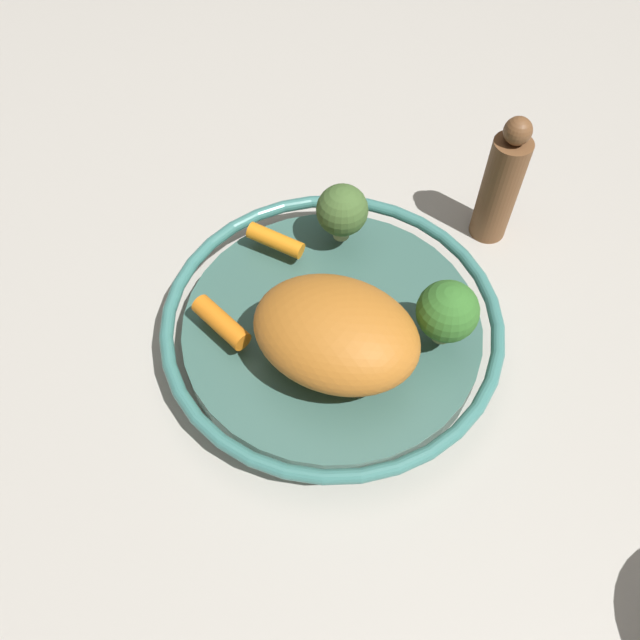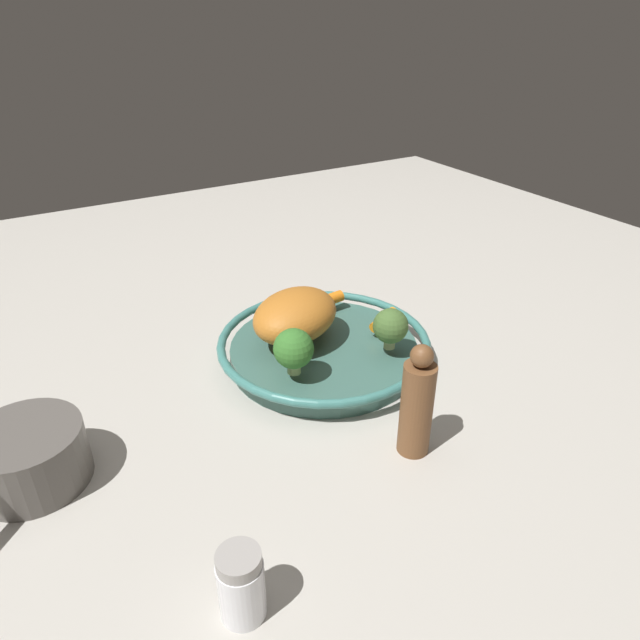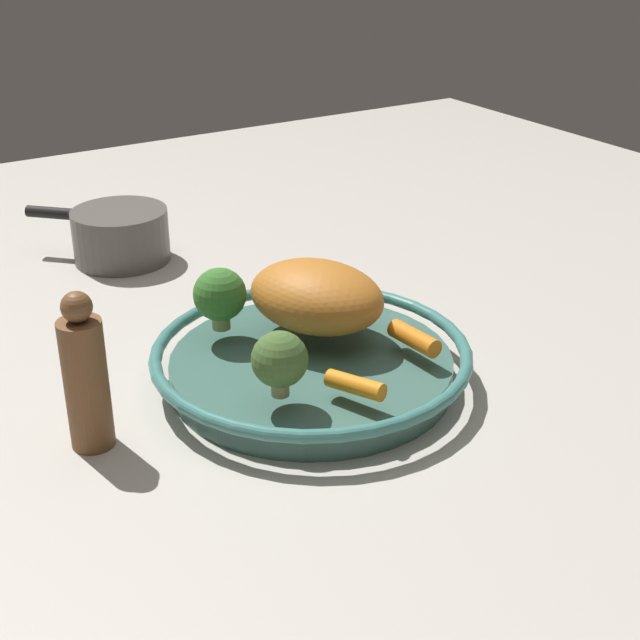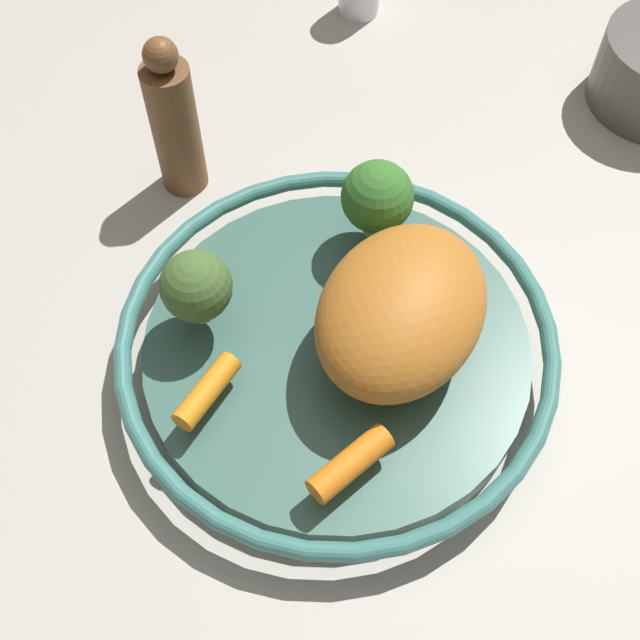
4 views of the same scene
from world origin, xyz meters
name	(u,v)px [view 4 (image 4 of 4)]	position (x,y,z in m)	size (l,w,h in m)	color
ground_plane	(336,363)	(0.00, 0.00, 0.00)	(1.99, 1.99, 0.00)	#B7B2A8
serving_bowl	(337,349)	(0.00, 0.00, 0.02)	(0.33, 0.33, 0.04)	#3D665B
roast_chicken_piece	(401,310)	(0.03, -0.03, 0.08)	(0.15, 0.11, 0.07)	#BB6D25
baby_carrot_right	(350,464)	(-0.06, -0.09, 0.05)	(0.02, 0.02, 0.06)	orange
baby_carrot_near_rim	(207,391)	(-0.10, 0.01, 0.05)	(0.02, 0.02, 0.06)	orange
broccoli_floret_small	(377,198)	(0.08, 0.06, 0.08)	(0.06, 0.06, 0.07)	#99A766
broccoli_floret_edge	(196,287)	(-0.07, 0.08, 0.08)	(0.05, 0.05, 0.06)	tan
pepper_mill	(174,123)	(0.01, 0.23, 0.07)	(0.04, 0.04, 0.15)	brown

